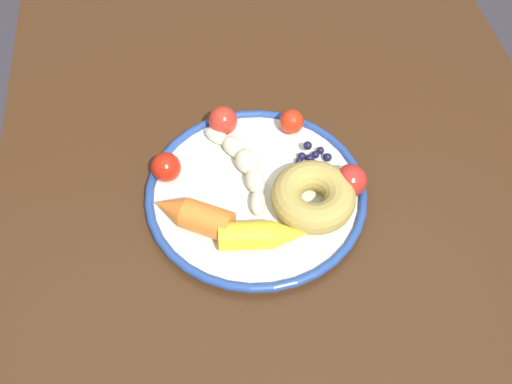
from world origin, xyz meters
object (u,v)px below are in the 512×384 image
at_px(carrot_orange, 192,215).
at_px(tomato_near, 292,122).
at_px(plate, 256,193).
at_px(tomato_mid, 223,121).
at_px(tomato_far, 166,167).
at_px(blueberry_pile, 314,162).
at_px(dining_table, 293,252).
at_px(tomato_extra, 350,180).
at_px(donut, 314,199).
at_px(banana, 243,164).
at_px(carrot_yellow, 263,235).

distance_m(carrot_orange, tomato_near, 0.20).
bearing_deg(carrot_orange, plate, 113.35).
bearing_deg(tomato_mid, tomato_far, -49.70).
bearing_deg(tomato_near, blueberry_pile, 14.98).
distance_m(dining_table, tomato_extra, 0.15).
relative_size(plate, tomato_extra, 6.78).
bearing_deg(tomato_far, carrot_orange, 18.58).
bearing_deg(donut, banana, -133.33).
xyz_separation_m(dining_table, donut, (0.00, 0.02, 0.13)).
bearing_deg(tomato_near, tomato_mid, -97.81).
relative_size(donut, tomato_near, 3.12).
bearing_deg(tomato_near, dining_table, -7.27).
bearing_deg(plate, blueberry_pile, 111.09).
relative_size(carrot_yellow, tomato_near, 3.20).
distance_m(donut, blueberry_pile, 0.07).
bearing_deg(plate, banana, -163.87).
distance_m(dining_table, donut, 0.13).
height_order(carrot_orange, blueberry_pile, carrot_orange).
height_order(blueberry_pile, tomato_far, tomato_far).
xyz_separation_m(carrot_orange, donut, (-0.00, 0.15, 0.00)).
bearing_deg(blueberry_pile, tomato_far, -93.15).
bearing_deg(carrot_yellow, blueberry_pile, 141.82).
height_order(dining_table, blueberry_pile, blueberry_pile).
bearing_deg(plate, tomato_mid, -165.50).
bearing_deg(blueberry_pile, carrot_yellow, -38.18).
height_order(blueberry_pile, tomato_mid, tomato_mid).
xyz_separation_m(carrot_orange, blueberry_pile, (-0.07, 0.17, -0.01)).
bearing_deg(tomato_mid, plate, 14.50).
bearing_deg(carrot_yellow, tomato_extra, 116.82).
bearing_deg(dining_table, tomato_near, 172.73).
bearing_deg(banana, tomato_near, 128.52).
xyz_separation_m(banana, donut, (0.07, 0.08, 0.01)).
distance_m(banana, donut, 0.11).
bearing_deg(dining_table, banana, -140.07).
distance_m(tomato_mid, tomato_far, 0.11).
distance_m(blueberry_pile, tomato_extra, 0.06).
relative_size(plate, tomato_near, 8.41).
height_order(carrot_orange, tomato_extra, tomato_extra).
distance_m(banana, tomato_near, 0.10).
height_order(dining_table, tomato_extra, tomato_extra).
distance_m(donut, tomato_near, 0.14).
bearing_deg(tomato_mid, banana, 13.62).
bearing_deg(donut, plate, -117.59).
height_order(blueberry_pile, tomato_near, tomato_near).
distance_m(blueberry_pile, tomato_mid, 0.14).
xyz_separation_m(plate, tomato_extra, (0.02, 0.12, 0.02)).
relative_size(blueberry_pile, tomato_extra, 1.53).
bearing_deg(tomato_near, tomato_extra, 25.29).
bearing_deg(tomato_far, donut, 66.44).
relative_size(dining_table, banana, 6.66).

